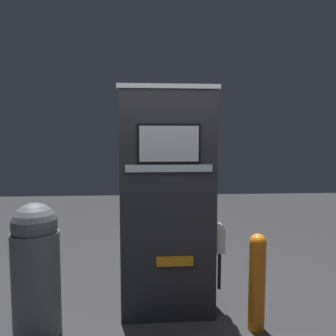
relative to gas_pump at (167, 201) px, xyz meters
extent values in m
plane|color=#2D2D30|center=(0.00, -0.26, -1.08)|extent=(14.00, 14.00, 0.00)
cube|color=#28282D|center=(0.00, 0.00, -0.55)|extent=(0.87, 0.53, 1.06)
cube|color=#28282D|center=(0.00, 0.00, 0.51)|extent=(0.87, 0.53, 1.06)
cube|color=silver|center=(0.00, 0.00, 1.06)|extent=(0.90, 0.56, 0.04)
cube|color=black|center=(0.00, -0.27, 0.56)|extent=(0.56, 0.01, 0.35)
cube|color=silver|center=(0.00, -0.27, 0.56)|extent=(0.52, 0.01, 0.31)
cube|color=silver|center=(0.00, -0.27, 0.34)|extent=(0.77, 0.02, 0.06)
cube|color=orange|center=(0.05, -0.27, -0.50)|extent=(0.34, 0.02, 0.09)
cube|color=silver|center=(0.48, -0.10, -0.34)|extent=(0.09, 0.24, 0.24)
cylinder|color=black|center=(0.48, -0.18, -0.64)|extent=(0.03, 0.03, 0.35)
cylinder|color=orange|center=(0.76, -0.42, -0.69)|extent=(0.15, 0.15, 0.79)
sphere|color=orange|center=(0.76, -0.42, -0.29)|extent=(0.15, 0.15, 0.15)
cylinder|color=#51565B|center=(-1.15, -0.36, -0.63)|extent=(0.40, 0.40, 0.90)
sphere|color=#51565B|center=(-1.15, -0.36, -0.12)|extent=(0.38, 0.38, 0.38)
camera|label=1|loc=(-0.21, -3.13, 0.60)|focal=35.00mm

